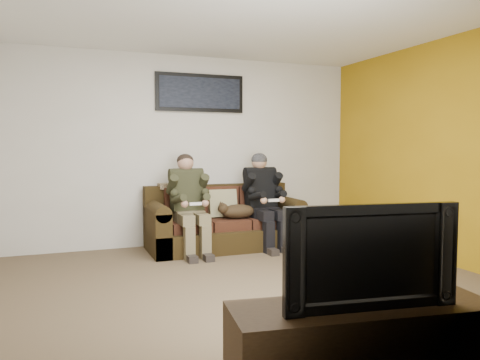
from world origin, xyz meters
name	(u,v)px	position (x,y,z in m)	size (l,w,h in m)	color
floor	(247,288)	(0.00, 0.00, 0.00)	(5.00, 5.00, 0.00)	brown
ceiling	(247,11)	(0.00, 0.00, 2.60)	(5.00, 5.00, 0.00)	silver
wall_back	(186,151)	(0.00, 2.25, 1.30)	(5.00, 5.00, 0.00)	beige
wall_front	(417,157)	(0.00, -2.25, 1.30)	(5.00, 5.00, 0.00)	beige
wall_right	(451,151)	(2.50, 0.00, 1.30)	(4.50, 4.50, 0.00)	beige
accent_wall_right	(451,151)	(2.49, 0.00, 1.30)	(4.50, 4.50, 0.00)	#A67A10
sofa	(223,224)	(0.39, 1.82, 0.31)	(2.03, 0.88, 0.83)	#2E210D
throw_pillow	(222,203)	(0.39, 1.86, 0.59)	(0.39, 0.11, 0.37)	#988E63
throw_blanket	(174,186)	(-0.22, 2.08, 0.83)	(0.41, 0.20, 0.07)	tan
person_left	(189,198)	(-0.13, 1.65, 0.70)	(0.51, 0.87, 1.26)	#736648
person_right	(264,195)	(0.91, 1.65, 0.70)	(0.51, 0.86, 1.27)	black
cat	(237,211)	(0.52, 1.64, 0.51)	(0.66, 0.26, 0.24)	#45311B
framed_poster	(200,93)	(0.19, 2.22, 2.10)	(1.25, 0.05, 0.52)	black
tv_stand	(362,345)	(-0.09, -1.95, 0.24)	(1.50, 0.48, 0.47)	black
television	(364,254)	(-0.09, -1.95, 0.76)	(1.00, 0.13, 0.57)	black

